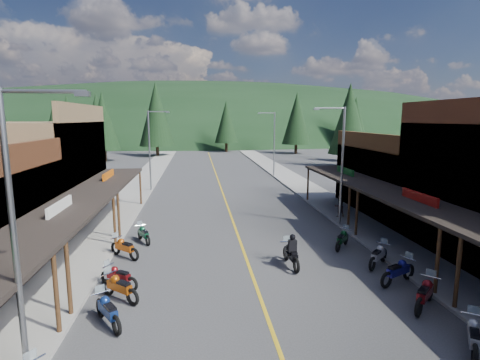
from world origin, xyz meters
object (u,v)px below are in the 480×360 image
object	(u,v)px
bike_east_5	(474,335)
bike_east_9	(342,238)
bike_west_8	(119,276)
bike_east_8	(378,254)
bike_east_6	(425,293)
pine_7	(68,118)
bike_west_7	(119,286)
bike_west_9	(124,247)
streetlight_3	(273,141)
pine_1	(97,118)
shop_east_3	(407,180)
pine_0	(0,122)
pine_9	(355,124)
bike_west_6	(108,309)
pine_4	(297,118)
bike_east_7	(398,270)
pine_6	(414,122)
streetlight_2	(340,161)
streetlight_0	(19,231)
streetlight_1	(151,147)
pedestrian_east_b	(339,206)
pine_3	(226,122)
pine_5	(348,115)
bike_west_10	(144,233)
shop_west_3	(32,173)
pine_8	(57,127)
pine_11	(349,119)
rider_on_bike	(291,253)
pine_10	(103,121)
pine_2	(156,114)

from	to	relation	value
bike_east_5	bike_east_9	size ratio (longest dim) A/B	1.03
bike_west_8	bike_east_8	distance (m)	12.31
bike_east_6	bike_east_9	xyz separation A→B (m)	(-0.56, 6.89, -0.06)
pine_7	bike_east_9	size ratio (longest dim) A/B	6.09
bike_west_7	bike_west_9	distance (m)	4.82
streetlight_3	pine_1	distance (m)	50.65
shop_east_3	pine_0	size ratio (longest dim) A/B	0.99
shop_east_3	pine_0	world-z (taller)	pine_0
pine_9	bike_west_6	xyz separation A→B (m)	(-29.69, -47.97, -5.77)
pine_4	bike_east_6	world-z (taller)	pine_4
bike_east_7	pine_6	bearing A→B (deg)	122.33
streetlight_2	bike_east_9	world-z (taller)	streetlight_2
pine_4	streetlight_0	bearing A→B (deg)	-110.71
streetlight_1	pedestrian_east_b	bearing A→B (deg)	-39.47
pine_3	pine_7	world-z (taller)	pine_7
pine_4	pine_5	xyz separation A→B (m)	(16.00, 12.00, 0.75)
pedestrian_east_b	bike_east_5	bearing A→B (deg)	72.04
pine_1	pine_3	xyz separation A→B (m)	(28.00, -4.00, -0.75)
shop_east_3	streetlight_1	size ratio (longest dim) A/B	1.36
streetlight_2	bike_west_10	xyz separation A→B (m)	(-12.63, -1.92, -3.90)
streetlight_0	bike_east_6	xyz separation A→B (m)	(13.10, 2.89, -3.81)
shop_east_3	bike_west_8	xyz separation A→B (m)	(-19.67, -11.24, -1.97)
bike_east_5	shop_west_3	bearing A→B (deg)	173.64
pine_7	bike_east_8	size ratio (longest dim) A/B	5.79
pine_8	pine_11	distance (m)	42.06
streetlight_2	rider_on_bike	world-z (taller)	streetlight_2
pine_4	bike_west_7	distance (m)	65.85
pine_10	streetlight_3	bearing A→B (deg)	-38.71
bike_east_6	bike_west_6	bearing A→B (deg)	-134.44
streetlight_3	bike_west_9	size ratio (longest dim) A/B	3.72
bike_west_7	pine_8	bearing A→B (deg)	62.48
bike_west_7	bike_west_9	world-z (taller)	bike_west_7
pine_4	bike_west_7	xyz separation A→B (m)	(-23.66, -61.10, -6.62)
pine_1	pine_5	size ratio (longest dim) A/B	0.89
pine_0	bike_west_9	world-z (taller)	pine_0
pine_1	pine_2	xyz separation A→B (m)	(14.00, -12.00, 0.75)
bike_west_8	streetlight_1	bearing A→B (deg)	35.11
shop_west_3	streetlight_0	size ratio (longest dim) A/B	1.36
pine_6	bike_west_9	bearing A→B (deg)	-130.94
pine_4	shop_east_3	bearing A→B (deg)	-94.98
pine_6	pine_9	bearing A→B (deg)	-139.18
pine_6	pedestrian_east_b	bearing A→B (deg)	-125.23
pine_8	pine_9	distance (m)	46.27
streetlight_0	pine_3	xyz separation A→B (m)	(10.95, 72.00, 2.02)
pine_7	shop_west_3	bearing A→B (deg)	-74.28
bike_east_5	pedestrian_east_b	xyz separation A→B (m)	(1.78, 15.75, 0.33)
pine_10	bike_west_8	bearing A→B (deg)	-76.40
streetlight_1	bike_east_9	world-z (taller)	streetlight_1
pine_4	bike_east_7	bearing A→B (deg)	-100.89
shop_west_3	pine_5	distance (m)	77.38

